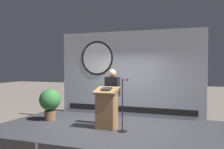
{
  "coord_description": "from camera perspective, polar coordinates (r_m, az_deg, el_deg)",
  "views": [
    {
      "loc": [
        2.77,
        -6.89,
        2.04
      ],
      "look_at": [
        0.02,
        0.2,
        1.77
      ],
      "focal_mm": 42.72,
      "sensor_mm": 36.0,
      "label": 1
    }
  ],
  "objects": [
    {
      "name": "speaker_person",
      "position": [
        7.74,
        0.09,
        -4.77
      ],
      "size": [
        0.4,
        0.26,
        1.62
      ],
      "color": "black",
      "rests_on": "stage_platform"
    },
    {
      "name": "stage_platform",
      "position": [
        7.66,
        -0.67,
        -12.25
      ],
      "size": [
        6.4,
        4.0,
        0.3
      ],
      "primitive_type": "cube",
      "color": "#333338",
      "rests_on": "ground"
    },
    {
      "name": "banner_display",
      "position": [
        9.18,
        3.44,
        0.24
      ],
      "size": [
        5.1,
        0.12,
        2.9
      ],
      "color": "#B2B7C1",
      "rests_on": "stage_platform"
    },
    {
      "name": "podium",
      "position": [
        7.33,
        -1.14,
        -7.31
      ],
      "size": [
        0.64,
        0.49,
        1.14
      ],
      "color": "olive",
      "rests_on": "stage_platform"
    },
    {
      "name": "potted_plant",
      "position": [
        8.66,
        -13.14,
        -5.64
      ],
      "size": [
        0.68,
        0.68,
        0.99
      ],
      "color": "brown",
      "rests_on": "stage_platform"
    },
    {
      "name": "microphone_stand",
      "position": [
        7.08,
        2.4,
        -8.15
      ],
      "size": [
        0.24,
        0.57,
        1.39
      ],
      "color": "black",
      "rests_on": "stage_platform"
    },
    {
      "name": "ground_plane",
      "position": [
        7.7,
        -0.67,
        -13.34
      ],
      "size": [
        40.0,
        40.0,
        0.0
      ],
      "primitive_type": "plane",
      "color": "#6B6056"
    }
  ]
}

